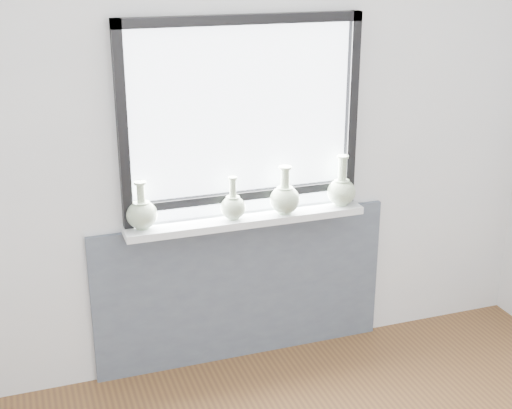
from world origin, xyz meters
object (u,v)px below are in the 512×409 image
object	(u,v)px
vase_a	(142,213)
vase_b	(233,206)
windowsill	(246,219)
vase_d	(341,190)
vase_c	(285,198)

from	to	relation	value
vase_a	vase_b	size ratio (longest dim) A/B	1.08
windowsill	vase_a	bearing A→B (deg)	179.12
vase_b	vase_d	size ratio (longest dim) A/B	0.82
vase_d	vase_b	bearing A→B (deg)	-179.13
vase_a	vase_c	distance (m)	0.77
vase_a	vase_c	xyz separation A→B (m)	(0.77, -0.03, 0.00)
vase_c	vase_d	bearing A→B (deg)	3.15
vase_a	vase_b	distance (m)	0.48
vase_a	vase_b	world-z (taller)	vase_a
vase_d	windowsill	bearing A→B (deg)	179.53
vase_b	vase_c	world-z (taller)	vase_c
windowsill	vase_d	xyz separation A→B (m)	(0.56, -0.00, 0.11)
vase_c	vase_d	distance (m)	0.35
windowsill	vase_b	distance (m)	0.12
vase_c	windowsill	bearing A→B (deg)	173.66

